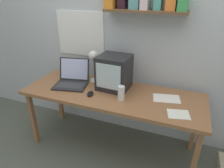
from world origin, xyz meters
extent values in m
plane|color=#565C51|center=(0.00, 0.00, 0.00)|extent=(12.00, 12.00, 0.00)
cube|color=#B8BEC6|center=(0.00, 0.42, 1.30)|extent=(5.60, 0.06, 2.60)
cube|color=white|center=(-0.55, 0.39, 1.20)|extent=(0.60, 0.01, 0.52)
cube|color=brown|center=(0.22, 0.30, 1.49)|extent=(0.81, 0.18, 0.02)
cube|color=teal|center=(0.34, 0.33, 1.59)|extent=(0.07, 0.12, 0.17)
cube|color=#3A9C52|center=(0.56, 0.32, 1.58)|extent=(0.08, 0.16, 0.16)
cube|color=#98623D|center=(0.00, 0.00, 0.69)|extent=(1.87, 0.66, 0.03)
cube|color=#98623D|center=(-0.87, -0.27, 0.34)|extent=(0.04, 0.05, 0.68)
cube|color=#98623D|center=(0.87, -0.27, 0.34)|extent=(0.04, 0.05, 0.68)
cube|color=#98623D|center=(-0.87, 0.27, 0.34)|extent=(0.04, 0.05, 0.68)
cube|color=#98623D|center=(0.87, 0.27, 0.34)|extent=(0.04, 0.05, 0.68)
cube|color=#232326|center=(-0.02, 0.12, 0.89)|extent=(0.34, 0.31, 0.36)
cube|color=silver|center=(-0.03, -0.03, 0.90)|extent=(0.26, 0.02, 0.26)
cube|color=#232326|center=(-0.48, -0.02, 0.72)|extent=(0.39, 0.32, 0.02)
cube|color=#38383A|center=(-0.48, -0.04, 0.73)|extent=(0.32, 0.20, 0.00)
cube|color=#232326|center=(-0.51, 0.13, 0.85)|extent=(0.36, 0.15, 0.25)
cube|color=#B6BEE9|center=(-0.51, 0.13, 0.85)|extent=(0.32, 0.14, 0.22)
cylinder|color=silver|center=(-0.28, 0.21, 0.72)|extent=(0.13, 0.13, 0.01)
cylinder|color=silver|center=(-0.28, 0.21, 0.88)|extent=(0.02, 0.02, 0.31)
sphere|color=silver|center=(-0.27, 0.15, 1.04)|extent=(0.10, 0.10, 0.10)
cylinder|color=white|center=(0.13, -0.10, 0.78)|extent=(0.07, 0.07, 0.15)
cylinder|color=yellow|center=(0.13, -0.10, 0.76)|extent=(0.06, 0.06, 0.10)
ellipsoid|color=black|center=(-0.19, -0.12, 0.73)|extent=(0.09, 0.12, 0.03)
cube|color=white|center=(0.54, 0.08, 0.71)|extent=(0.29, 0.22, 0.00)
cube|color=white|center=(0.68, -0.16, 0.71)|extent=(0.21, 0.19, 0.00)
camera|label=1|loc=(0.65, -1.70, 1.70)|focal=32.00mm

